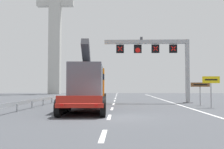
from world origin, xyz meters
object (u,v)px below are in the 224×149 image
at_px(overhead_lane_gantry, 159,53).
at_px(heavy_haul_truck_red, 89,85).
at_px(exit_sign_yellow, 211,84).
at_px(bridge_pylon_distant, 55,19).
at_px(tourist_info_sign_brown, 200,88).

height_order(overhead_lane_gantry, heavy_haul_truck_red, overhead_lane_gantry).
bearing_deg(exit_sign_yellow, heavy_haul_truck_red, 179.70).
relative_size(overhead_lane_gantry, heavy_haul_truck_red, 0.69).
height_order(heavy_haul_truck_red, bridge_pylon_distant, bridge_pylon_distant).
bearing_deg(tourist_info_sign_brown, bridge_pylon_distant, 122.21).
bearing_deg(heavy_haul_truck_red, bridge_pylon_distant, 108.17).
relative_size(overhead_lane_gantry, bridge_pylon_distant, 0.27).
bearing_deg(overhead_lane_gantry, bridge_pylon_distant, 121.27).
bearing_deg(overhead_lane_gantry, exit_sign_yellow, -61.93).
distance_m(exit_sign_yellow, tourist_info_sign_brown, 2.52).
bearing_deg(overhead_lane_gantry, tourist_info_sign_brown, -50.71).
distance_m(tourist_info_sign_brown, bridge_pylon_distant, 47.20).
xyz_separation_m(overhead_lane_gantry, tourist_info_sign_brown, (3.31, -4.05, -3.92)).
distance_m(overhead_lane_gantry, heavy_haul_truck_red, 10.34).
relative_size(exit_sign_yellow, bridge_pylon_distant, 0.08).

